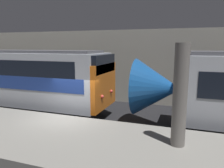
{
  "coord_description": "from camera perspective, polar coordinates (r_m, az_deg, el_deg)",
  "views": [
    {
      "loc": [
        5.04,
        -8.34,
        4.08
      ],
      "look_at": [
        1.79,
        0.9,
        2.35
      ],
      "focal_mm": 35.0,
      "sensor_mm": 36.0,
      "label": 1
    }
  ],
  "objects": [
    {
      "name": "ground_plane",
      "position": [
        10.56,
        -11.11,
        -12.93
      ],
      "size": [
        120.0,
        120.0,
        0.0
      ],
      "primitive_type": "plane",
      "color": "black"
    },
    {
      "name": "support_pillar_near",
      "position": [
        7.04,
        17.34,
        -2.97
      ],
      "size": [
        0.44,
        0.44,
        3.23
      ],
      "color": "slate",
      "rests_on": "platform"
    },
    {
      "name": "station_rear_barrier",
      "position": [
        15.96,
        0.9,
        4.63
      ],
      "size": [
        50.0,
        0.15,
        5.18
      ],
      "color": "#B2AD9E",
      "rests_on": "ground"
    },
    {
      "name": "platform",
      "position": [
        8.86,
        -17.99,
        -14.55
      ],
      "size": [
        40.0,
        4.01,
        0.94
      ],
      "color": "gray",
      "rests_on": "ground"
    }
  ]
}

